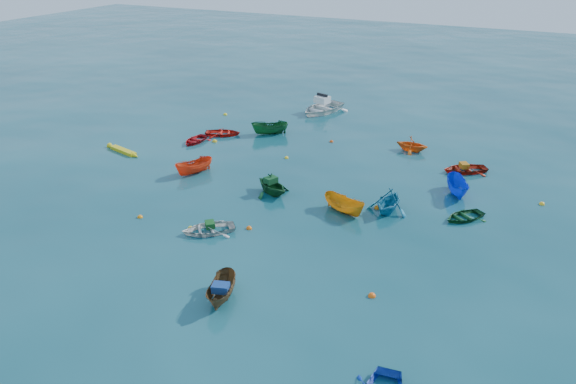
% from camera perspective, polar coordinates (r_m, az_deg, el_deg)
% --- Properties ---
extents(ground, '(160.00, 160.00, 0.00)m').
position_cam_1_polar(ground, '(30.33, -4.16, -4.26)').
color(ground, '#093945').
rests_on(ground, ground).
extents(dinghy_white_near, '(3.48, 3.41, 0.59)m').
position_cam_1_polar(dinghy_white_near, '(30.74, -8.07, -4.04)').
color(dinghy_white_near, silver).
rests_on(dinghy_white_near, ground).
extents(sampan_brown_mid, '(1.78, 2.91, 1.06)m').
position_cam_1_polar(sampan_brown_mid, '(25.41, -6.68, -10.75)').
color(sampan_brown_mid, brown).
rests_on(sampan_brown_mid, ground).
extents(sampan_yellow_mid, '(3.09, 2.05, 1.12)m').
position_cam_1_polar(sampan_yellow_mid, '(32.66, 5.71, -2.07)').
color(sampan_yellow_mid, orange).
rests_on(sampan_yellow_mid, ground).
extents(dinghy_green_e, '(2.95, 3.08, 0.52)m').
position_cam_1_polar(dinghy_green_e, '(33.32, 17.41, -2.61)').
color(dinghy_green_e, '#114A22').
rests_on(dinghy_green_e, ground).
extents(dinghy_cyan_se, '(2.55, 2.92, 1.48)m').
position_cam_1_polar(dinghy_cyan_se, '(33.18, 10.09, -1.91)').
color(dinghy_cyan_se, teal).
rests_on(dinghy_cyan_se, ground).
extents(dinghy_red_nw, '(3.35, 2.93, 0.58)m').
position_cam_1_polar(dinghy_red_nw, '(45.41, -6.61, 5.77)').
color(dinghy_red_nw, red).
rests_on(dinghy_red_nw, ground).
extents(sampan_orange_n, '(2.10, 3.01, 1.09)m').
position_cam_1_polar(sampan_orange_n, '(38.27, -9.45, 1.88)').
color(sampan_orange_n, red).
rests_on(sampan_orange_n, ground).
extents(dinghy_green_n, '(3.34, 3.16, 1.38)m').
position_cam_1_polar(dinghy_green_n, '(34.86, -1.64, -0.14)').
color(dinghy_green_n, '#114A21').
rests_on(dinghy_green_n, ground).
extents(dinghy_red_ne, '(3.68, 3.44, 0.62)m').
position_cam_1_polar(dinghy_red_ne, '(39.87, 17.49, 1.98)').
color(dinghy_red_ne, '#A51F0D').
rests_on(dinghy_red_ne, ground).
extents(sampan_blue_far, '(2.15, 3.21, 1.16)m').
position_cam_1_polar(sampan_blue_far, '(36.25, 16.77, -0.24)').
color(sampan_blue_far, blue).
rests_on(sampan_blue_far, ground).
extents(dinghy_red_far, '(1.82, 2.54, 0.52)m').
position_cam_1_polar(dinghy_red_far, '(44.13, -9.40, 5.03)').
color(dinghy_red_far, red).
rests_on(dinghy_red_far, ground).
extents(dinghy_orange_far, '(2.41, 2.10, 1.23)m').
position_cam_1_polar(dinghy_orange_far, '(42.74, 12.43, 4.11)').
color(dinghy_orange_far, orange).
rests_on(dinghy_orange_far, ground).
extents(sampan_green_far, '(3.07, 2.62, 1.15)m').
position_cam_1_polar(sampan_green_far, '(45.35, -1.85, 5.90)').
color(sampan_green_far, '#145627').
rests_on(sampan_green_far, ground).
extents(kayak_yellow, '(3.35, 1.31, 0.32)m').
position_cam_1_polar(kayak_yellow, '(43.20, -16.37, 3.89)').
color(kayak_yellow, gold).
rests_on(kayak_yellow, ground).
extents(motorboat_white, '(4.67, 5.62, 1.61)m').
position_cam_1_polar(motorboat_white, '(51.23, 3.46, 8.11)').
color(motorboat_white, white).
rests_on(motorboat_white, ground).
extents(tarp_green_a, '(0.78, 0.79, 0.31)m').
position_cam_1_polar(tarp_green_a, '(30.53, -7.93, -3.28)').
color(tarp_green_a, '#134F1B').
rests_on(tarp_green_a, dinghy_white_near).
extents(tarp_blue_a, '(0.86, 0.74, 0.35)m').
position_cam_1_polar(tarp_blue_a, '(24.89, -6.86, -9.63)').
color(tarp_blue_a, navy).
rests_on(tarp_blue_a, sampan_brown_mid).
extents(tarp_green_b, '(0.84, 0.93, 0.37)m').
position_cam_1_polar(tarp_green_b, '(34.57, -1.76, 1.23)').
color(tarp_green_b, '#11451E').
rests_on(tarp_green_b, dinghy_green_n).
extents(tarp_orange_b, '(0.79, 0.84, 0.32)m').
position_cam_1_polar(tarp_orange_b, '(39.66, 17.45, 2.61)').
color(tarp_orange_b, '#B76C12').
rests_on(tarp_orange_b, dinghy_red_ne).
extents(buoy_or_a, '(0.31, 0.31, 0.31)m').
position_cam_1_polar(buoy_or_a, '(33.03, -14.80, -2.52)').
color(buoy_or_a, orange).
rests_on(buoy_or_a, ground).
extents(buoy_ye_a, '(0.32, 0.32, 0.32)m').
position_cam_1_polar(buoy_ye_a, '(31.20, -9.87, -3.71)').
color(buoy_ye_a, yellow).
rests_on(buoy_ye_a, ground).
extents(buoy_or_b, '(0.35, 0.35, 0.35)m').
position_cam_1_polar(buoy_or_b, '(25.69, 8.51, -10.44)').
color(buoy_or_b, '#FF5D0D').
rests_on(buoy_or_b, ground).
extents(buoy_ye_b, '(0.38, 0.38, 0.38)m').
position_cam_1_polar(buoy_ye_b, '(43.98, -7.46, 5.08)').
color(buoy_ye_b, gold).
rests_on(buoy_ye_b, ground).
extents(buoy_or_c, '(0.33, 0.33, 0.33)m').
position_cam_1_polar(buoy_or_c, '(30.83, -3.97, -3.74)').
color(buoy_or_c, '#F6610D').
rests_on(buoy_or_c, ground).
extents(buoy_ye_c, '(0.29, 0.29, 0.29)m').
position_cam_1_polar(buoy_ye_c, '(40.35, -0.16, 3.46)').
color(buoy_ye_c, yellow).
rests_on(buoy_ye_c, ground).
extents(buoy_or_d, '(0.38, 0.38, 0.38)m').
position_cam_1_polar(buoy_or_d, '(33.39, 9.05, -1.65)').
color(buoy_or_d, orange).
rests_on(buoy_or_d, ground).
extents(buoy_ye_d, '(0.35, 0.35, 0.35)m').
position_cam_1_polar(buoy_ye_d, '(50.60, -6.39, 7.79)').
color(buoy_ye_d, yellow).
rests_on(buoy_ye_d, ground).
extents(buoy_or_e, '(0.31, 0.31, 0.31)m').
position_cam_1_polar(buoy_or_e, '(43.71, 4.43, 5.10)').
color(buoy_or_e, '#D5440B').
rests_on(buoy_or_e, ground).
extents(buoy_ye_e, '(0.34, 0.34, 0.34)m').
position_cam_1_polar(buoy_ye_e, '(36.71, 24.37, -1.16)').
color(buoy_ye_e, yellow).
rests_on(buoy_ye_e, ground).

